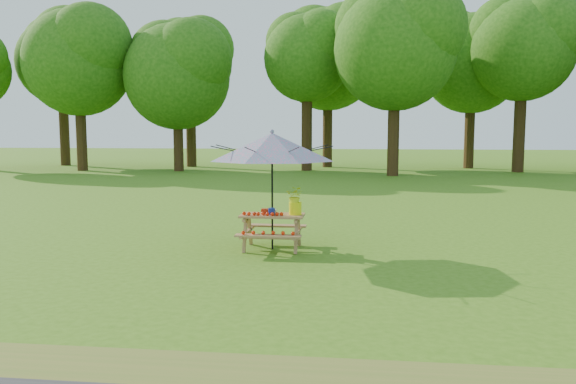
# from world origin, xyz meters

# --- Properties ---
(ground) EXTENTS (120.00, 120.00, 0.00)m
(ground) POSITION_xyz_m (0.00, 0.00, 0.00)
(ground) COLOR #407015
(ground) RESTS_ON ground
(treeline) EXTENTS (60.00, 12.00, 16.00)m
(treeline) POSITION_xyz_m (0.00, 22.00, 8.00)
(treeline) COLOR #1C520E
(treeline) RESTS_ON ground
(picnic_table) EXTENTS (1.20, 1.32, 0.67)m
(picnic_table) POSITION_xyz_m (-4.15, 2.82, 0.33)
(picnic_table) COLOR #A5744A
(picnic_table) RESTS_ON ground
(patio_umbrella) EXTENTS (2.92, 2.92, 2.27)m
(patio_umbrella) POSITION_xyz_m (-4.15, 2.82, 1.95)
(patio_umbrella) COLOR black
(patio_umbrella) RESTS_ON ground
(produce_bins) EXTENTS (0.28, 0.37, 0.13)m
(produce_bins) POSITION_xyz_m (-4.20, 2.85, 0.72)
(produce_bins) COLOR #AE2C0D
(produce_bins) RESTS_ON picnic_table
(tomatoes_row) EXTENTS (0.77, 0.13, 0.07)m
(tomatoes_row) POSITION_xyz_m (-4.30, 2.64, 0.71)
(tomatoes_row) COLOR red
(tomatoes_row) RESTS_ON picnic_table
(flower_bucket) EXTENTS (0.37, 0.33, 0.54)m
(flower_bucket) POSITION_xyz_m (-3.71, 2.84, 0.96)
(flower_bucket) COLOR #FAF60D
(flower_bucket) RESTS_ON picnic_table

